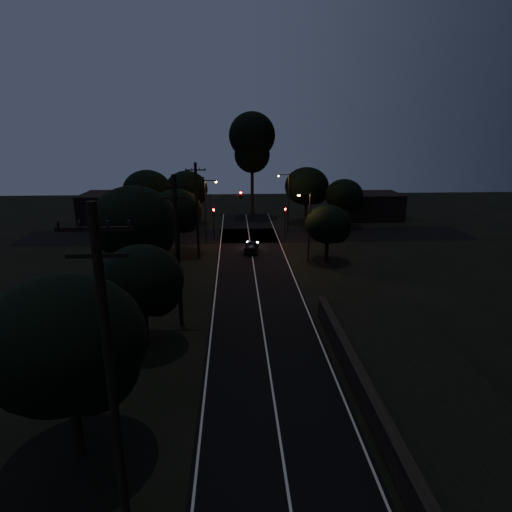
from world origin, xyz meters
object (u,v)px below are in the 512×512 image
car (251,246)px  streetlight_b (287,199)px  streetlight_c (308,222)px  signal_right (285,218)px  signal_mast (227,207)px  streetlight_a (207,207)px  utility_pole_mid (178,250)px  utility_pole_far (197,209)px  signal_left (214,218)px  tall_pine (252,142)px  utility_pole_near (111,380)px

car → streetlight_b: bearing=-112.0°
streetlight_c → signal_right: bearing=97.0°
signal_mast → car: 7.58m
signal_mast → streetlight_a: (-2.39, -1.99, 0.30)m
utility_pole_mid → streetlight_b: bearing=68.7°
utility_pole_far → signal_left: utility_pole_far is taller
utility_pole_mid → streetlight_c: size_ratio=1.47×
tall_pine → streetlight_c: size_ratio=2.19×
tall_pine → streetlight_b: size_ratio=2.06×
utility_pole_near → tall_pine: bearing=83.0°
utility_pole_far → streetlight_a: (0.69, 6.00, -0.85)m
utility_pole_far → signal_right: size_ratio=2.56×
signal_right → streetlight_a: size_ratio=0.51×
signal_right → streetlight_b: streetlight_b is taller
streetlight_b → signal_left: bearing=-158.0°
car → utility_pole_far: bearing=24.8°
utility_pole_near → utility_pole_far: (0.00, 34.00, -0.76)m
streetlight_b → signal_right: bearing=-100.0°
signal_mast → streetlight_c: size_ratio=0.83×
utility_pole_mid → utility_pole_far: bearing=90.0°
signal_right → car: 7.84m
utility_pole_near → car: (5.99, 36.03, -5.57)m
signal_right → car: bearing=-127.7°
utility_pole_mid → signal_left: size_ratio=2.68×
signal_left → signal_mast: signal_mast is taller
signal_left → tall_pine: bearing=69.5°
signal_left → streetlight_b: 10.84m
streetlight_a → streetlight_b: (10.61, 6.00, 0.00)m
streetlight_a → streetlight_c: streetlight_a is taller
utility_pole_near → signal_left: size_ratio=2.93×
streetlight_b → tall_pine: bearing=111.4°
utility_pole_near → streetlight_c: utility_pole_near is taller
tall_pine → signal_mast: tall_pine is taller
utility_pole_far → signal_mast: bearing=68.9°
tall_pine → car: bearing=-92.8°
signal_left → car: (4.59, -5.96, -2.16)m
streetlight_a → tall_pine: bearing=69.6°
utility_pole_near → utility_pole_far: utility_pole_near is taller
car → signal_mast: bearing=-58.0°
tall_pine → streetlight_a: 19.52m
tall_pine → streetlight_c: 26.55m
utility_pole_mid → streetlight_a: (0.69, 23.00, -1.10)m
utility_pole_near → streetlight_a: bearing=89.0°
streetlight_a → car: (5.30, -3.97, -3.96)m
streetlight_c → car: bearing=145.4°
streetlight_b → streetlight_a: bearing=-150.5°
streetlight_c → car: 7.99m
streetlight_c → streetlight_a: bearing=144.3°
utility_pole_far → streetlight_c: bearing=-9.6°
utility_pole_far → streetlight_c: (11.83, -2.00, -1.13)m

